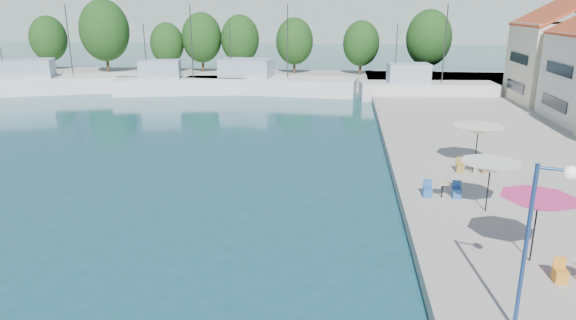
# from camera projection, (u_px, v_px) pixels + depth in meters

# --- Properties ---
(quay_far) EXTENTS (90.00, 16.00, 0.60)m
(quay_far) POSITION_uv_depth(u_px,v_px,m) (262.00, 79.00, 68.67)
(quay_far) COLOR #A39E93
(quay_far) RESTS_ON ground
(hill_west) EXTENTS (180.00, 40.00, 16.00)m
(hill_west) POSITION_uv_depth(u_px,v_px,m) (239.00, 12.00, 157.33)
(hill_west) COLOR gray
(hill_west) RESTS_ON ground
(hill_east) EXTENTS (140.00, 40.00, 12.00)m
(hill_east) POSITION_uv_depth(u_px,v_px,m) (459.00, 18.00, 169.57)
(hill_east) COLOR gray
(hill_east) RESTS_ON ground
(building_06) EXTENTS (9.00, 8.80, 10.20)m
(building_06) POSITION_uv_depth(u_px,v_px,m) (567.00, 51.00, 48.57)
(building_06) COLOR beige
(building_06) RESTS_ON quay_right
(trawler_01) EXTENTS (21.30, 12.44, 10.20)m
(trawler_01) POSITION_uv_depth(u_px,v_px,m) (50.00, 83.00, 59.44)
(trawler_01) COLOR white
(trawler_01) RESTS_ON ground
(trawler_02) EXTENTS (15.14, 6.83, 10.20)m
(trawler_02) POSITION_uv_depth(u_px,v_px,m) (177.00, 84.00, 58.37)
(trawler_02) COLOR white
(trawler_02) RESTS_ON ground
(trawler_03) EXTENTS (19.71, 6.97, 10.20)m
(trawler_03) POSITION_uv_depth(u_px,v_px,m) (267.00, 83.00, 59.06)
(trawler_03) COLOR silver
(trawler_03) RESTS_ON ground
(trawler_04) EXTENTS (14.51, 4.75, 10.20)m
(trawler_04) POSITION_uv_depth(u_px,v_px,m) (424.00, 89.00, 54.88)
(trawler_04) COLOR silver
(trawler_04) RESTS_ON ground
(tree_01) EXTENTS (5.24, 5.24, 7.76)m
(tree_01) POSITION_uv_depth(u_px,v_px,m) (48.00, 39.00, 74.93)
(tree_01) COLOR #3F2B19
(tree_01) RESTS_ON quay_far
(tree_02) EXTENTS (6.77, 6.77, 10.02)m
(tree_02) POSITION_uv_depth(u_px,v_px,m) (104.00, 30.00, 71.29)
(tree_02) COLOR #3F2B19
(tree_02) RESTS_ON quay_far
(tree_03) EXTENTS (4.66, 4.66, 6.90)m
(tree_03) POSITION_uv_depth(u_px,v_px,m) (167.00, 44.00, 72.06)
(tree_03) COLOR #3F2B19
(tree_03) RESTS_ON quay_far
(tree_04) EXTENTS (5.58, 5.58, 8.27)m
(tree_04) POSITION_uv_depth(u_px,v_px,m) (202.00, 38.00, 72.29)
(tree_04) COLOR #3F2B19
(tree_04) RESTS_ON quay_far
(tree_05) EXTENTS (5.36, 5.36, 7.94)m
(tree_05) POSITION_uv_depth(u_px,v_px,m) (240.00, 39.00, 71.88)
(tree_05) COLOR #3F2B19
(tree_05) RESTS_ON quay_far
(tree_06) EXTENTS (5.13, 5.13, 7.59)m
(tree_06) POSITION_uv_depth(u_px,v_px,m) (294.00, 41.00, 70.59)
(tree_06) COLOR #3F2B19
(tree_06) RESTS_ON quay_far
(tree_07) EXTENTS (4.89, 4.89, 7.24)m
(tree_07) POSITION_uv_depth(u_px,v_px,m) (361.00, 43.00, 69.42)
(tree_07) COLOR #3F2B19
(tree_07) RESTS_ON quay_far
(tree_08) EXTENTS (5.87, 5.87, 8.69)m
(tree_08) POSITION_uv_depth(u_px,v_px,m) (429.00, 38.00, 66.79)
(tree_08) COLOR #3F2B19
(tree_08) RESTS_ON quay_far
(umbrella_pink) EXTENTS (2.70, 2.70, 2.48)m
(umbrella_pink) POSITION_uv_depth(u_px,v_px,m) (538.00, 204.00, 18.19)
(umbrella_pink) COLOR black
(umbrella_pink) RESTS_ON quay_right
(umbrella_white) EXTENTS (2.69, 2.69, 2.34)m
(umbrella_white) POSITION_uv_depth(u_px,v_px,m) (490.00, 167.00, 22.81)
(umbrella_white) COLOR black
(umbrella_white) RESTS_ON quay_right
(umbrella_cream) EXTENTS (2.99, 2.99, 2.41)m
(umbrella_cream) POSITION_uv_depth(u_px,v_px,m) (478.00, 130.00, 29.41)
(umbrella_cream) COLOR black
(umbrella_cream) RESTS_ON quay_right
(cafe_table_02) EXTENTS (1.82, 0.70, 0.76)m
(cafe_table_02) POSITION_uv_depth(u_px,v_px,m) (442.00, 192.00, 25.00)
(cafe_table_02) COLOR black
(cafe_table_02) RESTS_ON quay_right
(cafe_table_03) EXTENTS (1.82, 0.70, 0.76)m
(cafe_table_03) POSITION_uv_depth(u_px,v_px,m) (473.00, 168.00, 28.75)
(cafe_table_03) COLOR black
(cafe_table_03) RESTS_ON quay_right
(street_lamp) EXTENTS (1.01, 0.45, 5.03)m
(street_lamp) POSITION_uv_depth(u_px,v_px,m) (543.00, 219.00, 13.74)
(street_lamp) COLOR navy
(street_lamp) RESTS_ON quay_right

